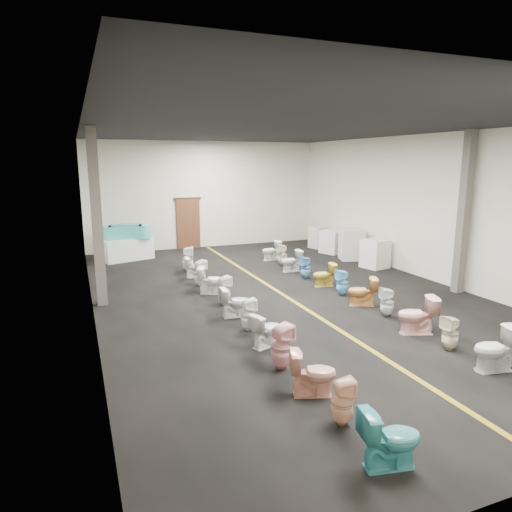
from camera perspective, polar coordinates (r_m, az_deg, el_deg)
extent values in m
plane|color=black|center=(12.77, 3.53, -4.93)|extent=(16.00, 16.00, 0.00)
plane|color=black|center=(12.26, 3.80, 15.65)|extent=(16.00, 16.00, 0.00)
plane|color=beige|center=(19.81, -6.34, 7.59)|extent=(10.00, 0.00, 10.00)
plane|color=beige|center=(11.15, -20.33, 3.75)|extent=(0.00, 16.00, 16.00)
plane|color=beige|center=(15.13, 21.14, 5.62)|extent=(0.00, 16.00, 16.00)
cube|color=olive|center=(12.77, 3.53, -4.92)|extent=(0.12, 15.60, 0.01)
cube|color=#562D19|center=(19.68, -8.47, 4.00)|extent=(1.00, 0.10, 2.10)
cube|color=#331C11|center=(19.58, -8.57, 7.11)|extent=(1.15, 0.08, 0.10)
cube|color=#59544C|center=(12.15, -19.29, 4.43)|extent=(0.25, 0.25, 4.50)
cube|color=#59544C|center=(13.89, 24.55, 4.87)|extent=(0.25, 0.25, 4.50)
cube|color=white|center=(17.94, -15.87, 0.85)|extent=(2.03, 1.44, 0.82)
cube|color=#40BAB3|center=(17.83, -15.99, 2.87)|extent=(1.27, 0.79, 0.50)
cylinder|color=#40BAB3|center=(17.85, -17.91, 2.77)|extent=(0.66, 0.66, 0.50)
cylinder|color=#40BAB3|center=(17.83, -14.06, 2.98)|extent=(0.66, 0.66, 0.50)
cube|color=teal|center=(17.80, -16.02, 3.51)|extent=(1.04, 0.57, 0.20)
cube|color=white|center=(16.46, 14.66, 0.28)|extent=(0.93, 0.93, 0.99)
cube|color=silver|center=(17.64, 11.84, 1.41)|extent=(1.06, 1.06, 1.14)
cube|color=silver|center=(18.78, 9.58, 1.77)|extent=(1.06, 1.06, 0.92)
cube|color=beige|center=(19.79, 7.80, 2.31)|extent=(0.78, 0.78, 0.90)
imported|color=teal|center=(6.14, 16.43, -21.01)|extent=(0.82, 0.56, 0.77)
imported|color=#EAB28D|center=(6.83, 10.73, -17.48)|extent=(0.37, 0.36, 0.70)
imported|color=#E09A85|center=(7.51, 7.12, -14.30)|extent=(0.83, 0.64, 0.75)
imported|color=#D69698|center=(8.29, 3.19, -11.29)|extent=(0.47, 0.47, 0.84)
imported|color=silver|center=(9.26, 1.26, -9.17)|extent=(0.79, 0.62, 0.70)
imported|color=white|center=(10.08, -0.98, -7.33)|extent=(0.34, 0.33, 0.73)
imported|color=silver|center=(10.97, -2.64, -5.77)|extent=(0.73, 0.45, 0.72)
imported|color=white|center=(11.89, -4.06, -4.31)|extent=(0.43, 0.42, 0.76)
imported|color=white|center=(12.88, -5.61, -3.05)|extent=(0.86, 0.69, 0.77)
imported|color=white|center=(13.72, -7.05, -2.13)|extent=(0.46, 0.46, 0.78)
imported|color=white|center=(14.76, -7.64, -1.39)|extent=(0.70, 0.47, 0.66)
imported|color=white|center=(15.66, -8.55, -0.34)|extent=(0.47, 0.46, 0.83)
imported|color=silver|center=(9.24, 27.80, -10.26)|extent=(0.87, 0.60, 0.82)
imported|color=#EFE4C6|center=(9.86, 23.12, -8.85)|extent=(0.35, 0.35, 0.70)
imported|color=#F4B0A9|center=(10.47, 19.49, -6.98)|extent=(0.93, 0.72, 0.84)
imported|color=silver|center=(11.40, 16.08, -5.57)|extent=(0.39, 0.39, 0.71)
imported|color=#D79145|center=(12.09, 13.14, -4.35)|extent=(0.84, 0.68, 0.74)
imported|color=#70C7EF|center=(12.88, 10.74, -3.27)|extent=(0.36, 0.35, 0.73)
imported|color=gold|center=(13.72, 8.52, -2.36)|extent=(0.73, 0.49, 0.69)
imported|color=#66A2D4|center=(14.52, 6.23, -1.45)|extent=(0.39, 0.38, 0.73)
imported|color=silver|center=(15.44, 4.44, -0.61)|extent=(0.74, 0.45, 0.73)
imported|color=beige|center=(16.26, 3.30, 0.13)|extent=(0.37, 0.36, 0.78)
imported|color=white|center=(17.19, 1.93, 0.68)|extent=(0.72, 0.43, 0.73)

